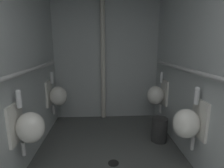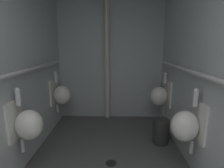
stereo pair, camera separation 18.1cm
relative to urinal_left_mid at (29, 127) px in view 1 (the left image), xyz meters
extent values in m
cube|color=#B0B7B7|center=(-0.18, -0.02, 0.63)|extent=(0.06, 3.62, 2.50)
cube|color=#B0B7B7|center=(1.94, -0.02, 0.63)|extent=(0.06, 3.62, 2.50)
cube|color=#B0B7B7|center=(0.88, 1.76, 0.63)|extent=(2.17, 0.06, 2.50)
ellipsoid|color=silver|center=(0.02, 0.00, -0.01)|extent=(0.30, 0.26, 0.34)
cube|color=silver|center=(-0.13, 0.00, 0.04)|extent=(0.03, 0.30, 0.44)
cylinder|color=silver|center=(-0.07, 0.00, 0.30)|extent=(0.06, 0.06, 0.16)
sphere|color=silver|center=(-0.07, 0.00, 0.38)|extent=(0.06, 0.06, 0.06)
cylinder|color=#B2B2B2|center=(-0.08, 0.00, -0.26)|extent=(0.04, 0.04, 0.16)
ellipsoid|color=silver|center=(0.02, 1.22, -0.01)|extent=(0.30, 0.26, 0.34)
cube|color=silver|center=(-0.13, 1.22, 0.04)|extent=(0.03, 0.30, 0.44)
cylinder|color=silver|center=(-0.07, 1.22, 0.30)|extent=(0.06, 0.06, 0.16)
sphere|color=silver|center=(-0.07, 1.22, 0.38)|extent=(0.06, 0.06, 0.06)
cylinder|color=#B2B2B2|center=(-0.08, 1.22, -0.26)|extent=(0.04, 0.04, 0.16)
ellipsoid|color=silver|center=(1.74, 0.01, -0.01)|extent=(0.30, 0.26, 0.34)
cube|color=silver|center=(1.89, 0.01, 0.04)|extent=(0.03, 0.30, 0.44)
cylinder|color=silver|center=(1.83, 0.01, 0.30)|extent=(0.06, 0.06, 0.16)
sphere|color=silver|center=(1.83, 0.01, 0.38)|extent=(0.06, 0.06, 0.06)
cylinder|color=#B2B2B2|center=(1.84, 0.01, -0.26)|extent=(0.04, 0.04, 0.16)
ellipsoid|color=silver|center=(1.74, 1.17, -0.01)|extent=(0.30, 0.26, 0.34)
cube|color=silver|center=(1.89, 1.17, 0.04)|extent=(0.03, 0.30, 0.44)
cylinder|color=silver|center=(1.83, 1.17, 0.30)|extent=(0.06, 0.06, 0.16)
sphere|color=silver|center=(1.83, 1.17, 0.38)|extent=(0.06, 0.06, 0.06)
cylinder|color=#B2B2B2|center=(1.84, 1.17, -0.26)|extent=(0.04, 0.04, 0.16)
cylinder|color=#B2B2B2|center=(-0.09, -0.01, 0.55)|extent=(0.05, 2.87, 0.05)
sphere|color=#B2B2B2|center=(-0.09, 1.42, 0.55)|extent=(0.06, 0.06, 0.06)
cylinder|color=#B2B2B2|center=(1.85, -0.03, 0.55)|extent=(0.05, 2.79, 0.05)
sphere|color=#B2B2B2|center=(1.85, 1.37, 0.55)|extent=(0.06, 0.06, 0.06)
cylinder|color=beige|center=(0.81, 1.65, 0.63)|extent=(0.09, 0.09, 2.45)
cylinder|color=black|center=(0.93, 0.19, -0.62)|extent=(0.14, 0.14, 0.01)
cylinder|color=#2D2D2D|center=(1.68, 0.70, -0.43)|extent=(0.24, 0.24, 0.38)
camera|label=1|loc=(0.80, -1.79, 0.85)|focal=28.26mm
camera|label=2|loc=(0.98, -1.79, 0.85)|focal=28.26mm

